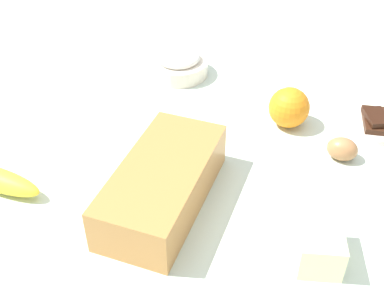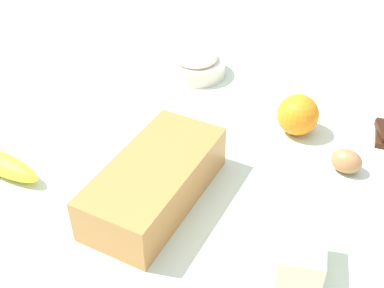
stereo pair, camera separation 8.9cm
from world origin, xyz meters
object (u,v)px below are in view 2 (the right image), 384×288
(loaf_pan, at_px, (153,179))
(butter_block, at_px, (301,256))
(orange_fruit, at_px, (298,115))
(egg_near_butter, at_px, (346,161))
(flour_bowl, at_px, (196,63))

(loaf_pan, relative_size, butter_block, 3.20)
(orange_fruit, height_order, butter_block, orange_fruit)
(loaf_pan, xyz_separation_m, egg_near_butter, (-0.24, 0.26, -0.02))
(butter_block, bearing_deg, orange_fruit, -157.44)
(loaf_pan, bearing_deg, orange_fruit, 152.36)
(loaf_pan, distance_m, butter_block, 0.27)
(butter_block, xyz_separation_m, egg_near_butter, (-0.25, -0.01, -0.01))
(flour_bowl, distance_m, orange_fruit, 0.31)
(loaf_pan, relative_size, flour_bowl, 2.08)
(flour_bowl, bearing_deg, loaf_pan, 21.27)
(loaf_pan, xyz_separation_m, flour_bowl, (-0.40, -0.16, -0.01))
(flour_bowl, bearing_deg, butter_block, 45.62)
(loaf_pan, relative_size, egg_near_butter, 5.07)
(orange_fruit, bearing_deg, egg_near_butter, 61.38)
(flour_bowl, height_order, orange_fruit, orange_fruit)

